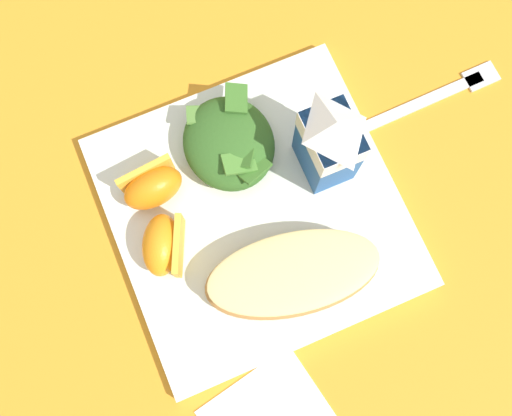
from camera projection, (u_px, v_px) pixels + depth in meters
name	position (u px, v px, depth m)	size (l,w,h in m)	color
ground	(256.00, 214.00, 0.58)	(3.00, 3.00, 0.00)	orange
white_plate	(256.00, 212.00, 0.58)	(0.28, 0.28, 0.02)	white
cheesy_pizza_bread	(293.00, 274.00, 0.54)	(0.11, 0.18, 0.04)	#B77F42
green_salad_pile	(228.00, 144.00, 0.56)	(0.11, 0.09, 0.04)	#336023
milk_carton	(330.00, 142.00, 0.52)	(0.06, 0.05, 0.11)	#23569E
orange_wedge_front	(152.00, 186.00, 0.55)	(0.04, 0.06, 0.04)	orange
orange_wedge_middle	(164.00, 246.00, 0.54)	(0.07, 0.06, 0.04)	orange
metal_fork	(433.00, 97.00, 0.61)	(0.02, 0.19, 0.01)	silver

